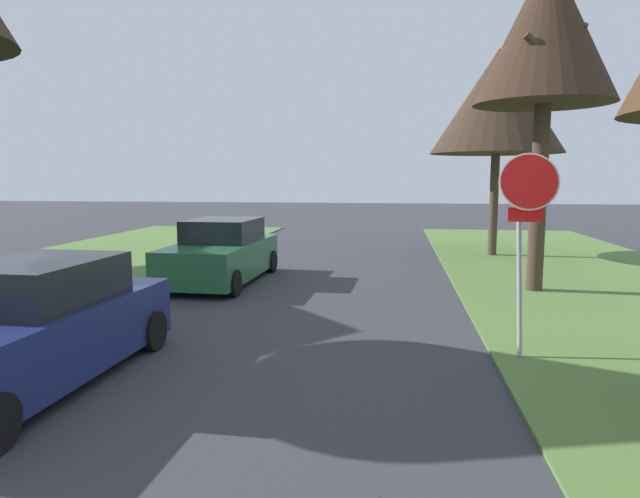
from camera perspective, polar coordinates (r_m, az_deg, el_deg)
stop_sign_far at (r=8.34m, az=20.26°, el=3.63°), size 0.81×0.74×2.91m
street_tree_right_mid_b at (r=13.92m, az=22.09°, el=19.85°), size 3.03×3.03×7.40m
street_tree_right_far at (r=19.57m, az=17.66°, el=14.10°), size 4.28×4.28×6.69m
parked_sedan_navy at (r=7.98m, az=-27.62°, el=-7.23°), size 2.07×4.46×1.57m
parked_sedan_green at (r=14.27m, az=-10.00°, el=-0.43°), size 2.07×4.46×1.57m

